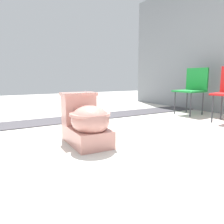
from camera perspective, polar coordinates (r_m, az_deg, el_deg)
ground_plane at (r=2.25m, az=-2.89°, el=-8.17°), size 14.00×14.00×0.00m
gravel_strip at (r=3.66m, az=-6.20°, el=-1.39°), size 0.56×8.00×0.01m
toilet at (r=2.19m, az=-6.68°, el=-2.70°), size 0.65×0.41×0.52m
folding_chair_left at (r=4.24m, az=20.40°, el=6.41°), size 0.46×0.46×0.83m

